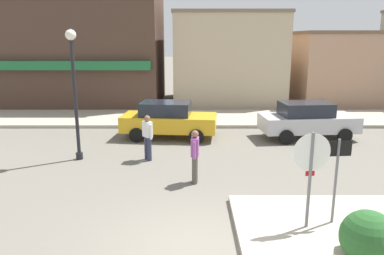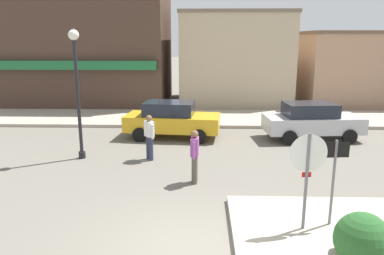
{
  "view_description": "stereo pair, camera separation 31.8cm",
  "coord_description": "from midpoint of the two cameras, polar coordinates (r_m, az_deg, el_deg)",
  "views": [
    {
      "loc": [
        -0.15,
        -6.79,
        4.21
      ],
      "look_at": [
        -0.17,
        4.5,
        1.5
      ],
      "focal_mm": 35.0,
      "sensor_mm": 36.0,
      "label": 1
    },
    {
      "loc": [
        0.16,
        -6.79,
        4.21
      ],
      "look_at": [
        -0.17,
        4.5,
        1.5
      ],
      "focal_mm": 35.0,
      "sensor_mm": 36.0,
      "label": 2
    }
  ],
  "objects": [
    {
      "name": "ground_plane",
      "position": [
        7.99,
        0.03,
        -18.31
      ],
      "size": [
        160.0,
        160.0,
        0.0
      ],
      "primitive_type": "plane",
      "color": "#6B665B"
    },
    {
      "name": "stop_sign",
      "position": [
        8.34,
        16.65,
        -5.94
      ],
      "size": [
        0.82,
        0.09,
        2.3
      ],
      "color": "slate",
      "rests_on": "ground"
    },
    {
      "name": "building_storefront_left_mid",
      "position": [
        26.92,
        22.0,
        8.51
      ],
      "size": [
        6.74,
        5.98,
        4.63
      ],
      "color": "tan",
      "rests_on": "ground"
    },
    {
      "name": "planter",
      "position": [
        7.68,
        24.08,
        -16.16
      ],
      "size": [
        1.1,
        1.1,
        1.23
      ],
      "color": "#ADA38E",
      "rests_on": "ground"
    },
    {
      "name": "building_corner_shop",
      "position": [
        25.9,
        -16.68,
        12.0
      ],
      "size": [
        10.48,
        7.46,
        7.55
      ],
      "color": "#473328",
      "rests_on": "ground"
    },
    {
      "name": "one_way_sign",
      "position": [
        8.79,
        20.24,
        -6.5
      ],
      "size": [
        0.6,
        0.08,
        2.1
      ],
      "color": "slate",
      "rests_on": "ground"
    },
    {
      "name": "kerb_far",
      "position": [
        19.8,
        0.06,
        1.45
      ],
      "size": [
        80.0,
        4.0,
        0.15
      ],
      "primitive_type": "cube",
      "color": "#A89E8C",
      "rests_on": "ground"
    },
    {
      "name": "lamp_post",
      "position": [
        13.43,
        -18.17,
        7.49
      ],
      "size": [
        0.36,
        0.36,
        4.54
      ],
      "color": "black",
      "rests_on": "ground"
    },
    {
      "name": "pedestrian_crossing_near",
      "position": [
        13.16,
        -7.39,
        -1.33
      ],
      "size": [
        0.41,
        0.49,
        1.61
      ],
      "color": "#2D334C",
      "rests_on": "ground"
    },
    {
      "name": "parked_car_nearest",
      "position": [
        16.08,
        -4.11,
        1.26
      ],
      "size": [
        4.15,
        2.18,
        1.56
      ],
      "color": "gold",
      "rests_on": "ground"
    },
    {
      "name": "pedestrian_crossing_far",
      "position": [
        11.0,
        -0.31,
        -4.2
      ],
      "size": [
        0.25,
        0.56,
        1.61
      ],
      "color": "#4C473D",
      "rests_on": "ground"
    },
    {
      "name": "parked_car_second",
      "position": [
        16.65,
        16.73,
        1.14
      ],
      "size": [
        4.15,
        2.17,
        1.56
      ],
      "color": "#B7B7BC",
      "rests_on": "ground"
    },
    {
      "name": "building_storefront_left_near",
      "position": [
        25.31,
        5.07,
        10.51
      ],
      "size": [
        7.0,
        6.5,
        5.81
      ],
      "color": "tan",
      "rests_on": "ground"
    }
  ]
}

